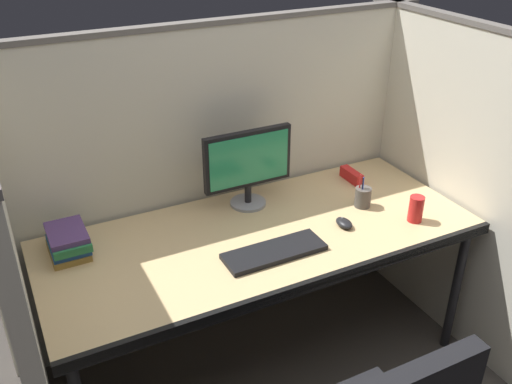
{
  "coord_description": "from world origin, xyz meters",
  "views": [
    {
      "loc": [
        -0.96,
        -1.54,
        2.07
      ],
      "look_at": [
        0.0,
        0.35,
        0.92
      ],
      "focal_mm": 39.52,
      "sensor_mm": 36.0,
      "label": 1
    }
  ],
  "objects": [
    {
      "name": "pen_cup",
      "position": [
        0.54,
        0.29,
        0.79
      ],
      "size": [
        0.08,
        0.08,
        0.16
      ],
      "color": "#4C4742",
      "rests_on": "desk"
    },
    {
      "name": "cubicle_partition_right",
      "position": [
        0.99,
        0.2,
        0.79
      ],
      "size": [
        0.06,
        1.41,
        1.57
      ],
      "color": "beige",
      "rests_on": "ground"
    },
    {
      "name": "cubicle_partition_left",
      "position": [
        -0.99,
        0.2,
        0.79
      ],
      "size": [
        0.06,
        1.41,
        1.57
      ],
      "color": "beige",
      "rests_on": "ground"
    },
    {
      "name": "computer_mouse",
      "position": [
        0.35,
        0.18,
        0.76
      ],
      "size": [
        0.06,
        0.1,
        0.04
      ],
      "color": "black",
      "rests_on": "desk"
    },
    {
      "name": "monitor_center",
      "position": [
        0.06,
        0.55,
        0.96
      ],
      "size": [
        0.43,
        0.17,
        0.37
      ],
      "color": "gray",
      "rests_on": "desk"
    },
    {
      "name": "book_stack",
      "position": [
        -0.77,
        0.52,
        0.79
      ],
      "size": [
        0.16,
        0.22,
        0.11
      ],
      "color": "olive",
      "rests_on": "desk"
    },
    {
      "name": "desk",
      "position": [
        0.0,
        0.29,
        0.69
      ],
      "size": [
        1.9,
        0.8,
        0.74
      ],
      "color": "tan",
      "rests_on": "ground"
    },
    {
      "name": "red_stapler",
      "position": [
        0.65,
        0.54,
        0.77
      ],
      "size": [
        0.04,
        0.15,
        0.06
      ],
      "primitive_type": "cube",
      "color": "red",
      "rests_on": "desk"
    },
    {
      "name": "keyboard_main",
      "position": [
        -0.03,
        0.13,
        0.75
      ],
      "size": [
        0.43,
        0.15,
        0.02
      ],
      "primitive_type": "cube",
      "color": "black",
      "rests_on": "desk"
    },
    {
      "name": "soda_can",
      "position": [
        0.67,
        0.08,
        0.8
      ],
      "size": [
        0.07,
        0.07,
        0.12
      ],
      "primitive_type": "cylinder",
      "color": "red",
      "rests_on": "desk"
    },
    {
      "name": "cubicle_partition_rear",
      "position": [
        0.0,
        0.74,
        0.79
      ],
      "size": [
        2.21,
        0.06,
        1.57
      ],
      "color": "beige",
      "rests_on": "ground"
    }
  ]
}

